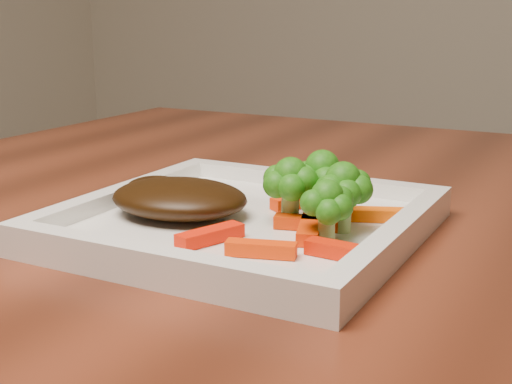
% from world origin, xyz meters
% --- Properties ---
extents(plate, '(0.27, 0.27, 0.01)m').
position_xyz_m(plate, '(-0.13, -0.01, 0.76)').
color(plate, white).
rests_on(plate, dining_table).
extents(steak, '(0.12, 0.10, 0.03)m').
position_xyz_m(steak, '(-0.19, -0.02, 0.78)').
color(steak, black).
rests_on(steak, plate).
extents(broccoli_0, '(0.06, 0.06, 0.07)m').
position_xyz_m(broccoli_0, '(-0.08, 0.03, 0.80)').
color(broccoli_0, '#166911').
rests_on(broccoli_0, plate).
extents(broccoli_1, '(0.07, 0.07, 0.06)m').
position_xyz_m(broccoli_1, '(-0.05, 0.00, 0.79)').
color(broccoli_1, '#236410').
rests_on(broccoli_1, plate).
extents(broccoli_2, '(0.06, 0.06, 0.06)m').
position_xyz_m(broccoli_2, '(-0.05, -0.03, 0.79)').
color(broccoli_2, '#276B11').
rests_on(broccoli_2, plate).
extents(broccoli_3, '(0.06, 0.06, 0.06)m').
position_xyz_m(broccoli_3, '(-0.09, 0.00, 0.79)').
color(broccoli_3, '#165E0F').
rests_on(broccoli_3, plate).
extents(carrot_0, '(0.05, 0.03, 0.01)m').
position_xyz_m(carrot_0, '(-0.08, -0.08, 0.77)').
color(carrot_0, '#F53604').
rests_on(carrot_0, plate).
extents(carrot_1, '(0.05, 0.02, 0.01)m').
position_xyz_m(carrot_1, '(-0.03, -0.06, 0.77)').
color(carrot_1, red).
rests_on(carrot_1, plate).
extents(carrot_2, '(0.03, 0.06, 0.01)m').
position_xyz_m(carrot_2, '(-0.13, -0.07, 0.77)').
color(carrot_2, '#F11B03').
rests_on(carrot_2, plate).
extents(carrot_3, '(0.06, 0.03, 0.01)m').
position_xyz_m(carrot_3, '(-0.03, 0.04, 0.77)').
color(carrot_3, '#FF5904').
rests_on(carrot_3, plate).
extents(carrot_4, '(0.04, 0.05, 0.01)m').
position_xyz_m(carrot_4, '(-0.11, 0.05, 0.77)').
color(carrot_4, '#FF3204').
rests_on(carrot_4, plate).
extents(carrot_5, '(0.03, 0.06, 0.01)m').
position_xyz_m(carrot_5, '(-0.07, -0.02, 0.77)').
color(carrot_5, red).
rests_on(carrot_5, plate).
extents(carrot_6, '(0.05, 0.03, 0.01)m').
position_xyz_m(carrot_6, '(-0.08, -0.01, 0.77)').
color(carrot_6, red).
rests_on(carrot_6, plate).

